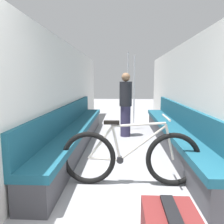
# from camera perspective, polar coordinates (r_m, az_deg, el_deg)

# --- Properties ---
(wall_left) EXTENTS (0.10, 9.23, 2.15)m
(wall_left) POSITION_cam_1_polar(r_m,az_deg,el_deg) (4.33, -13.40, 4.05)
(wall_left) COLOR silver
(wall_left) RESTS_ON ground
(wall_right) EXTENTS (0.10, 9.23, 2.15)m
(wall_right) POSITION_cam_1_polar(r_m,az_deg,el_deg) (4.36, 20.12, 3.80)
(wall_right) COLOR silver
(wall_right) RESTS_ON ground
(bench_seat_row_left) EXTENTS (0.45, 4.79, 0.88)m
(bench_seat_row_left) POSITION_cam_1_polar(r_m,az_deg,el_deg) (4.58, -9.39, -5.43)
(bench_seat_row_left) COLOR #3D3D42
(bench_seat_row_left) RESTS_ON ground
(bench_seat_row_right) EXTENTS (0.45, 4.79, 0.88)m
(bench_seat_row_right) POSITION_cam_1_polar(r_m,az_deg,el_deg) (4.60, 15.94, -5.57)
(bench_seat_row_right) COLOR #3D3D42
(bench_seat_row_right) RESTS_ON ground
(bicycle) EXTENTS (1.82, 0.46, 0.92)m
(bicycle) POSITION_cam_1_polar(r_m,az_deg,el_deg) (2.93, 4.85, -11.75)
(bicycle) COLOR black
(bicycle) RESTS_ON ground
(grab_pole_near) EXTENTS (0.08, 0.08, 2.13)m
(grab_pole_near) POSITION_cam_1_polar(r_m,az_deg,el_deg) (6.03, 4.12, 5.03)
(grab_pole_near) COLOR gray
(grab_pole_near) RESTS_ON ground
(grab_pole_far) EXTENTS (0.08, 0.08, 2.13)m
(grab_pole_far) POSITION_cam_1_polar(r_m,az_deg,el_deg) (6.65, 5.79, 5.32)
(grab_pole_far) COLOR gray
(grab_pole_far) RESTS_ON ground
(passenger_standing) EXTENTS (0.30, 0.30, 1.55)m
(passenger_standing) POSITION_cam_1_polar(r_m,az_deg,el_deg) (5.33, 3.57, 2.07)
(passenger_standing) COLOR #332D4C
(passenger_standing) RESTS_ON ground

